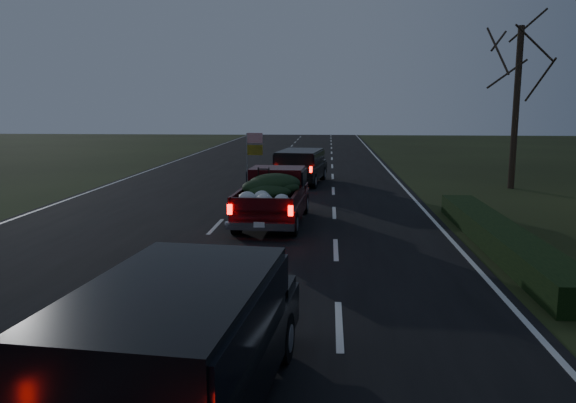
# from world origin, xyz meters

# --- Properties ---
(ground) EXTENTS (120.00, 120.00, 0.00)m
(ground) POSITION_xyz_m (0.00, 0.00, 0.00)
(ground) COLOR black
(ground) RESTS_ON ground
(road_asphalt) EXTENTS (14.00, 120.00, 0.02)m
(road_asphalt) POSITION_xyz_m (0.00, 0.00, 0.01)
(road_asphalt) COLOR black
(road_asphalt) RESTS_ON ground
(hedge_row) EXTENTS (1.00, 10.00, 0.60)m
(hedge_row) POSITION_xyz_m (7.80, 3.00, 0.30)
(hedge_row) COLOR black
(hedge_row) RESTS_ON ground
(bare_tree_far) EXTENTS (3.60, 3.60, 7.00)m
(bare_tree_far) POSITION_xyz_m (11.50, 14.00, 5.23)
(bare_tree_far) COLOR black
(bare_tree_far) RESTS_ON ground
(pickup_truck) EXTENTS (2.06, 4.86, 2.50)m
(pickup_truck) POSITION_xyz_m (1.70, 5.74, 0.94)
(pickup_truck) COLOR #3C080C
(pickup_truck) RESTS_ON ground
(lead_suv) EXTENTS (2.44, 4.70, 1.29)m
(lead_suv) POSITION_xyz_m (2.07, 14.67, 0.98)
(lead_suv) COLOR black
(lead_suv) RESTS_ON ground
(rear_suv) EXTENTS (2.46, 4.98, 1.38)m
(rear_suv) POSITION_xyz_m (1.72, -5.48, 1.04)
(rear_suv) COLOR black
(rear_suv) RESTS_ON ground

